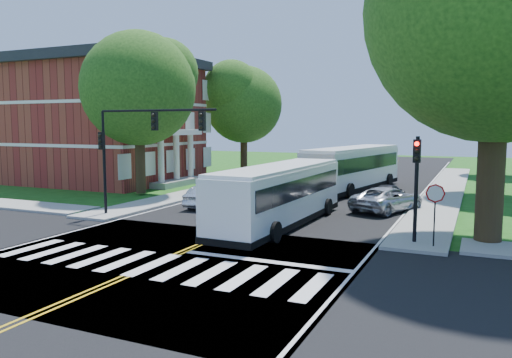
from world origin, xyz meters
The scene contains 24 objects.
ground centered at (0.00, 0.00, 0.00)m, with size 140.00×140.00×0.00m, color #194C13.
road centered at (0.00, 18.00, 0.01)m, with size 14.00×96.00×0.01m, color black.
cross_road centered at (0.00, 0.00, 0.01)m, with size 60.00×12.00×0.01m, color black.
center_line centered at (0.00, 22.00, 0.01)m, with size 0.36×70.00×0.01m, color gold.
edge_line_w centered at (-6.80, 22.00, 0.01)m, with size 0.12×70.00×0.01m, color silver.
edge_line_e centered at (6.80, 22.00, 0.01)m, with size 0.12×70.00×0.01m, color silver.
crosswalk centered at (0.00, -0.50, 0.02)m, with size 12.60×3.00×0.01m, color silver.
stop_bar centered at (3.50, 1.60, 0.02)m, with size 6.60×0.40×0.01m, color silver.
sidewalk_nw centered at (-8.30, 25.00, 0.07)m, with size 2.60×40.00×0.15m, color gray.
sidewalk_ne centered at (8.30, 25.00, 0.07)m, with size 2.60×40.00×0.15m, color gray.
tree_ne_big centered at (11.00, 8.00, 9.62)m, with size 10.80×10.80×14.91m.
tree_west_near centered at (-11.50, 14.00, 7.53)m, with size 8.00×8.00×11.40m.
tree_west_far centered at (-11.00, 30.00, 7.00)m, with size 7.60×7.60×10.67m.
tree_east_mid centered at (11.50, 24.00, 7.86)m, with size 8.40×8.40×11.93m.
tree_east_far centered at (12.50, 40.00, 6.86)m, with size 7.20×7.20×10.34m.
brick_building centered at (-21.95, 20.00, 5.42)m, with size 20.00×13.00×10.80m.
signal_nw centered at (-5.86, 6.43, 4.38)m, with size 7.15×0.46×5.66m.
signal_ne centered at (8.20, 6.44, 2.96)m, with size 0.30×0.46×4.40m.
stop_sign centered at (9.00, 5.98, 2.03)m, with size 0.76×0.08×2.53m.
bus_lead centered at (1.58, 7.95, 1.59)m, with size 3.07×11.67×3.00m.
bus_follow centered at (1.76, 22.74, 1.76)m, with size 4.87×13.06×3.31m.
hatchback centered at (-4.52, 11.39, 0.67)m, with size 1.39×3.98×1.31m, color silver.
suv centered at (5.77, 14.35, 0.72)m, with size 2.35×5.09×1.42m, color silver.
dark_sedan centered at (5.20, 18.09, 0.58)m, with size 1.58×3.89×1.13m, color black.
Camera 1 is at (10.56, -14.90, 5.02)m, focal length 35.00 mm.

